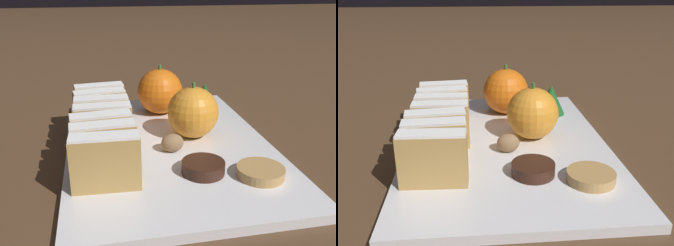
# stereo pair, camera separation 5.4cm
# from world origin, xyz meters

# --- Properties ---
(ground_plane) EXTENTS (6.00, 6.00, 0.00)m
(ground_plane) POSITION_xyz_m (0.00, 0.00, 0.00)
(ground_plane) COLOR #513823
(serving_platter) EXTENTS (0.29, 0.42, 0.01)m
(serving_platter) POSITION_xyz_m (0.00, 0.00, 0.01)
(serving_platter) COLOR white
(serving_platter) RESTS_ON ground_plane
(stollen_slice_front) EXTENTS (0.08, 0.03, 0.07)m
(stollen_slice_front) POSITION_xyz_m (-0.09, -0.11, 0.04)
(stollen_slice_front) COLOR tan
(stollen_slice_front) RESTS_ON serving_platter
(stollen_slice_second) EXTENTS (0.08, 0.03, 0.07)m
(stollen_slice_second) POSITION_xyz_m (-0.09, -0.08, 0.04)
(stollen_slice_second) COLOR tan
(stollen_slice_second) RESTS_ON serving_platter
(stollen_slice_third) EXTENTS (0.08, 0.03, 0.07)m
(stollen_slice_third) POSITION_xyz_m (-0.10, -0.04, 0.04)
(stollen_slice_third) COLOR tan
(stollen_slice_third) RESTS_ON serving_platter
(stollen_slice_fourth) EXTENTS (0.08, 0.03, 0.07)m
(stollen_slice_fourth) POSITION_xyz_m (-0.09, -0.01, 0.04)
(stollen_slice_fourth) COLOR tan
(stollen_slice_fourth) RESTS_ON serving_platter
(stollen_slice_fifth) EXTENTS (0.08, 0.03, 0.07)m
(stollen_slice_fifth) POSITION_xyz_m (-0.09, 0.03, 0.04)
(stollen_slice_fifth) COLOR tan
(stollen_slice_fifth) RESTS_ON serving_platter
(stollen_slice_sixth) EXTENTS (0.08, 0.04, 0.07)m
(stollen_slice_sixth) POSITION_xyz_m (-0.09, 0.06, 0.04)
(stollen_slice_sixth) COLOR tan
(stollen_slice_sixth) RESTS_ON serving_platter
(stollen_slice_back) EXTENTS (0.08, 0.03, 0.07)m
(stollen_slice_back) POSITION_xyz_m (-0.09, 0.10, 0.04)
(stollen_slice_back) COLOR tan
(stollen_slice_back) RESTS_ON serving_platter
(orange_near) EXTENTS (0.08, 0.08, 0.08)m
(orange_near) POSITION_xyz_m (0.04, 0.01, 0.05)
(orange_near) COLOR orange
(orange_near) RESTS_ON serving_platter
(orange_far) EXTENTS (0.08, 0.08, 0.09)m
(orange_far) POSITION_xyz_m (0.01, 0.13, 0.05)
(orange_far) COLOR orange
(orange_far) RESTS_ON serving_platter
(walnut) EXTENTS (0.03, 0.03, 0.03)m
(walnut) POSITION_xyz_m (-0.00, -0.03, 0.02)
(walnut) COLOR #8E6B47
(walnut) RESTS_ON serving_platter
(chocolate_cookie) EXTENTS (0.05, 0.05, 0.02)m
(chocolate_cookie) POSITION_xyz_m (0.02, -0.10, 0.02)
(chocolate_cookie) COLOR #381E14
(chocolate_cookie) RESTS_ON serving_platter
(gingerbread_cookie) EXTENTS (0.06, 0.06, 0.01)m
(gingerbread_cookie) POSITION_xyz_m (0.09, -0.12, 0.02)
(gingerbread_cookie) COLOR tan
(gingerbread_cookie) RESTS_ON serving_platter
(evergreen_sprig) EXTENTS (0.05, 0.05, 0.05)m
(evergreen_sprig) POSITION_xyz_m (0.09, 0.12, 0.04)
(evergreen_sprig) COLOR #195623
(evergreen_sprig) RESTS_ON serving_platter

